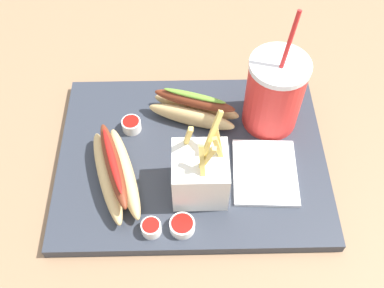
{
  "coord_description": "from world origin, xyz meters",
  "views": [
    {
      "loc": [
        -0.01,
        -0.44,
        0.67
      ],
      "look_at": [
        0.0,
        0.0,
        0.05
      ],
      "focal_mm": 42.16,
      "sensor_mm": 36.0,
      "label": 1
    }
  ],
  "objects_px": {
    "ketchup_cup_1": "(182,225)",
    "ketchup_cup_2": "(131,125)",
    "ketchup_cup_3": "(151,228)",
    "soda_cup": "(274,93)",
    "hot_dog_2": "(194,109)",
    "napkin_stack": "(265,172)",
    "fries_basket": "(200,174)",
    "hot_dog_1": "(115,172)"
  },
  "relations": [
    {
      "from": "ketchup_cup_1",
      "to": "napkin_stack",
      "type": "bearing_deg",
      "value": 35.0
    },
    {
      "from": "soda_cup",
      "to": "ketchup_cup_3",
      "type": "bearing_deg",
      "value": -133.75
    },
    {
      "from": "hot_dog_1",
      "to": "ketchup_cup_2",
      "type": "xyz_separation_m",
      "value": [
        0.02,
        0.11,
        -0.01
      ]
    },
    {
      "from": "soda_cup",
      "to": "ketchup_cup_2",
      "type": "height_order",
      "value": "soda_cup"
    },
    {
      "from": "fries_basket",
      "to": "napkin_stack",
      "type": "height_order",
      "value": "fries_basket"
    },
    {
      "from": "hot_dog_1",
      "to": "ketchup_cup_2",
      "type": "distance_m",
      "value": 0.11
    },
    {
      "from": "soda_cup",
      "to": "fries_basket",
      "type": "xyz_separation_m",
      "value": [
        -0.13,
        -0.14,
        -0.03
      ]
    },
    {
      "from": "hot_dog_1",
      "to": "hot_dog_2",
      "type": "distance_m",
      "value": 0.18
    },
    {
      "from": "soda_cup",
      "to": "ketchup_cup_2",
      "type": "relative_size",
      "value": 6.99
    },
    {
      "from": "hot_dog_1",
      "to": "hot_dog_2",
      "type": "relative_size",
      "value": 1.14
    },
    {
      "from": "soda_cup",
      "to": "fries_basket",
      "type": "bearing_deg",
      "value": -132.57
    },
    {
      "from": "ketchup_cup_1",
      "to": "ketchup_cup_2",
      "type": "relative_size",
      "value": 1.16
    },
    {
      "from": "soda_cup",
      "to": "ketchup_cup_2",
      "type": "xyz_separation_m",
      "value": [
        -0.25,
        -0.02,
        -0.06
      ]
    },
    {
      "from": "fries_basket",
      "to": "soda_cup",
      "type": "bearing_deg",
      "value": 47.43
    },
    {
      "from": "hot_dog_1",
      "to": "napkin_stack",
      "type": "relative_size",
      "value": 1.5
    },
    {
      "from": "fries_basket",
      "to": "hot_dog_1",
      "type": "distance_m",
      "value": 0.14
    },
    {
      "from": "soda_cup",
      "to": "hot_dog_1",
      "type": "bearing_deg",
      "value": -155.14
    },
    {
      "from": "soda_cup",
      "to": "fries_basket",
      "type": "distance_m",
      "value": 0.19
    },
    {
      "from": "fries_basket",
      "to": "napkin_stack",
      "type": "xyz_separation_m",
      "value": [
        0.11,
        0.03,
        -0.04
      ]
    },
    {
      "from": "ketchup_cup_2",
      "to": "hot_dog_2",
      "type": "bearing_deg",
      "value": 11.24
    },
    {
      "from": "soda_cup",
      "to": "ketchup_cup_2",
      "type": "distance_m",
      "value": 0.26
    },
    {
      "from": "ketchup_cup_3",
      "to": "ketchup_cup_2",
      "type": "bearing_deg",
      "value": 101.81
    },
    {
      "from": "ketchup_cup_1",
      "to": "ketchup_cup_3",
      "type": "distance_m",
      "value": 0.05
    },
    {
      "from": "hot_dog_2",
      "to": "ketchup_cup_3",
      "type": "height_order",
      "value": "hot_dog_2"
    },
    {
      "from": "soda_cup",
      "to": "hot_dog_2",
      "type": "height_order",
      "value": "soda_cup"
    },
    {
      "from": "soda_cup",
      "to": "ketchup_cup_1",
      "type": "bearing_deg",
      "value": -126.85
    },
    {
      "from": "hot_dog_1",
      "to": "hot_dog_2",
      "type": "xyz_separation_m",
      "value": [
        0.13,
        0.13,
        0.0
      ]
    },
    {
      "from": "ketchup_cup_1",
      "to": "napkin_stack",
      "type": "height_order",
      "value": "ketchup_cup_1"
    },
    {
      "from": "hot_dog_2",
      "to": "ketchup_cup_3",
      "type": "bearing_deg",
      "value": -107.73
    },
    {
      "from": "hot_dog_1",
      "to": "ketchup_cup_1",
      "type": "xyz_separation_m",
      "value": [
        0.11,
        -0.09,
        -0.02
      ]
    },
    {
      "from": "ketchup_cup_1",
      "to": "soda_cup",
      "type": "bearing_deg",
      "value": 53.15
    },
    {
      "from": "hot_dog_2",
      "to": "ketchup_cup_3",
      "type": "xyz_separation_m",
      "value": [
        -0.07,
        -0.22,
        -0.01
      ]
    },
    {
      "from": "soda_cup",
      "to": "napkin_stack",
      "type": "bearing_deg",
      "value": -99.9
    },
    {
      "from": "hot_dog_2",
      "to": "ketchup_cup_1",
      "type": "distance_m",
      "value": 0.22
    },
    {
      "from": "soda_cup",
      "to": "ketchup_cup_1",
      "type": "xyz_separation_m",
      "value": [
        -0.16,
        -0.21,
        -0.06
      ]
    },
    {
      "from": "hot_dog_1",
      "to": "ketchup_cup_2",
      "type": "bearing_deg",
      "value": 80.37
    },
    {
      "from": "soda_cup",
      "to": "ketchup_cup_3",
      "type": "xyz_separation_m",
      "value": [
        -0.21,
        -0.22,
        -0.06
      ]
    },
    {
      "from": "hot_dog_2",
      "to": "ketchup_cup_2",
      "type": "xyz_separation_m",
      "value": [
        -0.11,
        -0.02,
        -0.01
      ]
    },
    {
      "from": "fries_basket",
      "to": "napkin_stack",
      "type": "bearing_deg",
      "value": 13.62
    },
    {
      "from": "soda_cup",
      "to": "hot_dog_2",
      "type": "xyz_separation_m",
      "value": [
        -0.14,
        0.01,
        -0.05
      ]
    },
    {
      "from": "fries_basket",
      "to": "hot_dog_1",
      "type": "relative_size",
      "value": 0.82
    },
    {
      "from": "napkin_stack",
      "to": "fries_basket",
      "type": "bearing_deg",
      "value": -166.38
    }
  ]
}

